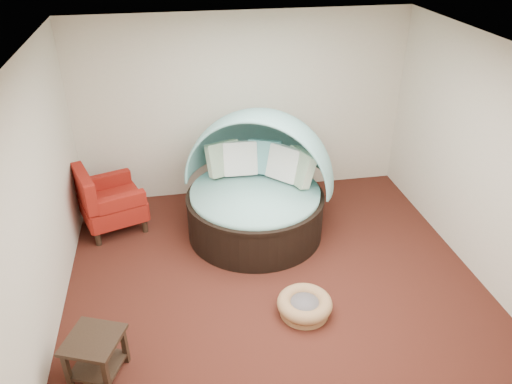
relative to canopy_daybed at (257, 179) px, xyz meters
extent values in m
plane|color=#4A1F15|center=(0.00, -1.31, -0.80)|extent=(5.00, 5.00, 0.00)
plane|color=beige|center=(0.00, 1.19, 0.60)|extent=(5.00, 0.00, 5.00)
plane|color=beige|center=(0.00, -3.81, 0.60)|extent=(5.00, 0.00, 5.00)
plane|color=beige|center=(-2.50, -1.31, 0.60)|extent=(0.00, 5.00, 5.00)
plane|color=beige|center=(2.50, -1.31, 0.60)|extent=(0.00, 5.00, 5.00)
plane|color=white|center=(0.00, -1.31, 2.00)|extent=(5.00, 5.00, 0.00)
cylinder|color=black|center=(-0.05, -0.10, -0.52)|extent=(2.47, 2.47, 0.57)
cylinder|color=black|center=(-0.05, -0.10, -0.21)|extent=(2.49, 2.49, 0.05)
cylinder|color=#9BDDD9|center=(-0.05, -0.10, -0.17)|extent=(2.33, 2.33, 0.12)
cube|color=#3F7153|center=(-0.40, 0.42, 0.14)|extent=(0.54, 0.42, 0.50)
cube|color=white|center=(-0.17, 0.39, 0.14)|extent=(0.49, 0.29, 0.50)
cube|color=#6AB3B8|center=(0.17, 0.37, 0.14)|extent=(0.55, 0.44, 0.50)
cube|color=white|center=(0.41, 0.12, 0.14)|extent=(0.52, 0.53, 0.50)
cube|color=#3F7153|center=(0.58, -0.03, 0.14)|extent=(0.42, 0.54, 0.50)
cylinder|color=#9C7247|center=(0.21, -1.80, -0.77)|extent=(0.64, 0.64, 0.06)
torus|color=#9C7247|center=(0.21, -1.80, -0.66)|extent=(0.72, 0.72, 0.16)
cylinder|color=#605B5F|center=(0.21, -1.80, -0.68)|extent=(0.43, 0.43, 0.10)
cylinder|color=black|center=(-2.20, -0.01, -0.70)|extent=(0.10, 0.10, 0.20)
cylinder|color=black|center=(-2.42, 0.61, -0.70)|extent=(0.10, 0.10, 0.20)
cylinder|color=black|center=(-1.58, 0.20, -0.70)|extent=(0.10, 0.10, 0.20)
cylinder|color=black|center=(-1.80, 0.82, -0.70)|extent=(0.10, 0.10, 0.20)
cube|color=maroon|center=(-2.00, 0.40, -0.46)|extent=(1.05, 1.05, 0.28)
cube|color=maroon|center=(-2.31, 0.30, -0.08)|extent=(0.41, 0.83, 0.48)
cube|color=maroon|center=(-1.83, 0.09, -0.22)|extent=(0.66, 0.34, 0.20)
cube|color=maroon|center=(-2.06, 0.75, -0.22)|extent=(0.66, 0.34, 0.20)
cube|color=black|center=(-2.00, -2.26, -0.34)|extent=(0.65, 0.65, 0.04)
cube|color=black|center=(-2.00, -2.26, -0.68)|extent=(0.57, 0.57, 0.03)
cube|color=black|center=(-2.26, -2.37, -0.58)|extent=(0.06, 0.06, 0.44)
cube|color=black|center=(-2.11, -2.00, -0.58)|extent=(0.06, 0.06, 0.44)
cube|color=black|center=(-1.89, -2.52, -0.58)|extent=(0.06, 0.06, 0.44)
cube|color=black|center=(-1.74, -2.15, -0.58)|extent=(0.06, 0.06, 0.44)
camera|label=1|loc=(-1.09, -5.87, 3.22)|focal=35.00mm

